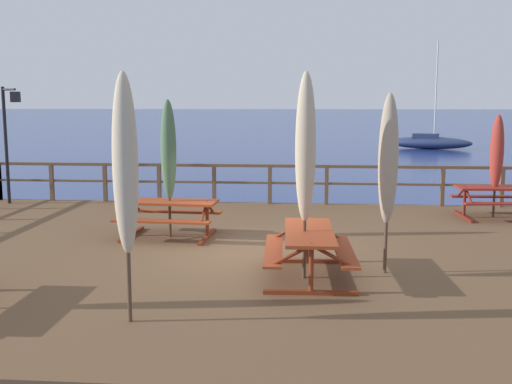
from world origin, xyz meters
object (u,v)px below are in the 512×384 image
at_px(picnic_table_front_left, 309,243).
at_px(patio_umbrella_tall_back_left, 168,150).
at_px(patio_umbrella_tall_back_right, 125,165).
at_px(picnic_table_mid_left, 169,210).
at_px(patio_umbrella_short_front, 305,149).
at_px(picnic_table_back_right, 497,195).
at_px(lamp_post_hooked, 9,127).
at_px(patio_umbrella_tall_mid_left, 388,160).
at_px(patio_umbrella_short_back, 497,152).
at_px(sailboat_distant, 429,142).

xyz_separation_m(picnic_table_front_left, patio_umbrella_tall_back_left, (-2.87, 2.72, 1.24)).
bearing_deg(picnic_table_front_left, patio_umbrella_tall_back_right, -136.33).
relative_size(picnic_table_mid_left, patio_umbrella_short_front, 0.64).
height_order(picnic_table_front_left, patio_umbrella_tall_back_left, patio_umbrella_tall_back_left).
bearing_deg(patio_umbrella_tall_back_left, picnic_table_back_right, 20.21).
bearing_deg(lamp_post_hooked, patio_umbrella_tall_back_left, -35.30).
relative_size(patio_umbrella_short_front, patio_umbrella_tall_mid_left, 1.11).
distance_m(picnic_table_back_right, patio_umbrella_tall_mid_left, 6.18).
bearing_deg(patio_umbrella_short_back, picnic_table_front_left, -129.23).
relative_size(picnic_table_front_left, picnic_table_mid_left, 1.05).
relative_size(picnic_table_back_right, patio_umbrella_short_back, 0.78).
relative_size(patio_umbrella_short_back, patio_umbrella_short_front, 0.77).
distance_m(patio_umbrella_tall_back_left, sailboat_distant, 35.34).
bearing_deg(sailboat_distant, picnic_table_front_left, -103.91).
bearing_deg(picnic_table_mid_left, patio_umbrella_tall_back_left, 30.61).
xyz_separation_m(picnic_table_mid_left, patio_umbrella_tall_mid_left, (4.14, -2.34, 1.30)).
distance_m(picnic_table_mid_left, patio_umbrella_short_back, 7.97).
xyz_separation_m(patio_umbrella_tall_back_right, sailboat_distant, (11.19, 38.16, -2.11)).
xyz_separation_m(patio_umbrella_tall_back_left, lamp_post_hooked, (-5.24, 3.71, 0.31)).
distance_m(patio_umbrella_short_back, patio_umbrella_short_front, 7.20).
distance_m(picnic_table_back_right, lamp_post_hooked, 12.78).
height_order(patio_umbrella_tall_mid_left, lamp_post_hooked, lamp_post_hooked).
relative_size(picnic_table_mid_left, patio_umbrella_tall_mid_left, 0.71).
bearing_deg(patio_umbrella_short_front, lamp_post_hooked, 141.18).
height_order(patio_umbrella_short_front, patio_umbrella_tall_back_left, patio_umbrella_short_front).
height_order(picnic_table_front_left, patio_umbrella_tall_mid_left, patio_umbrella_tall_mid_left).
bearing_deg(patio_umbrella_short_front, picnic_table_front_left, 26.71).
height_order(picnic_table_back_right, patio_umbrella_tall_back_right, patio_umbrella_tall_back_right).
height_order(picnic_table_mid_left, patio_umbrella_short_back, patio_umbrella_short_back).
bearing_deg(patio_umbrella_tall_mid_left, patio_umbrella_short_back, 57.70).
height_order(picnic_table_mid_left, lamp_post_hooked, lamp_post_hooked).
distance_m(patio_umbrella_short_back, sailboat_distant, 30.84).
distance_m(patio_umbrella_short_back, patio_umbrella_tall_back_left, 7.88).
height_order(picnic_table_mid_left, patio_umbrella_short_front, patio_umbrella_short_front).
bearing_deg(picnic_table_front_left, patio_umbrella_tall_mid_left, 16.52).
height_order(patio_umbrella_tall_back_left, patio_umbrella_tall_back_right, patio_umbrella_tall_back_right).
height_order(lamp_post_hooked, sailboat_distant, sailboat_distant).
relative_size(patio_umbrella_short_back, lamp_post_hooked, 0.78).
xyz_separation_m(picnic_table_mid_left, patio_umbrella_tall_back_right, (0.61, -4.88, 1.45)).
bearing_deg(patio_umbrella_short_front, patio_umbrella_short_back, 50.50).
bearing_deg(patio_umbrella_tall_back_left, patio_umbrella_short_back, 20.73).
relative_size(patio_umbrella_tall_mid_left, lamp_post_hooked, 0.92).
distance_m(patio_umbrella_short_front, patio_umbrella_tall_mid_left, 1.40).
height_order(patio_umbrella_short_back, lamp_post_hooked, lamp_post_hooked).
xyz_separation_m(patio_umbrella_short_front, patio_umbrella_tall_back_left, (-2.80, 2.76, -0.26)).
height_order(patio_umbrella_short_back, patio_umbrella_tall_back_left, patio_umbrella_tall_back_left).
distance_m(picnic_table_mid_left, patio_umbrella_tall_mid_left, 4.93).
relative_size(picnic_table_front_left, lamp_post_hooked, 0.68).
relative_size(picnic_table_mid_left, patio_umbrella_tall_back_right, 0.66).
bearing_deg(patio_umbrella_short_front, picnic_table_mid_left, 135.77).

